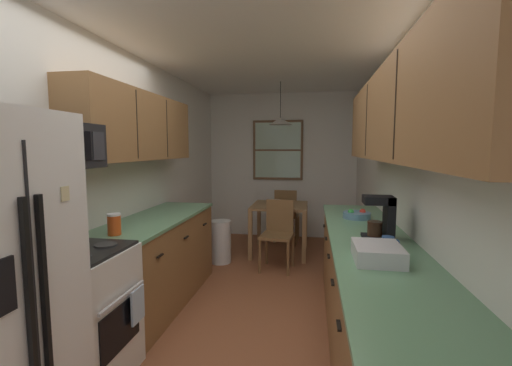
# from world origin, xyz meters

# --- Properties ---
(ground_plane) EXTENTS (12.00, 12.00, 0.00)m
(ground_plane) POSITION_xyz_m (0.00, 1.00, 0.00)
(ground_plane) COLOR brown
(wall_left) EXTENTS (0.10, 9.00, 2.55)m
(wall_left) POSITION_xyz_m (-1.35, 1.00, 1.27)
(wall_left) COLOR white
(wall_left) RESTS_ON ground
(wall_right) EXTENTS (0.10, 9.00, 2.55)m
(wall_right) POSITION_xyz_m (1.35, 1.00, 1.27)
(wall_right) COLOR white
(wall_right) RESTS_ON ground
(wall_back) EXTENTS (4.40, 0.10, 2.55)m
(wall_back) POSITION_xyz_m (0.00, 3.65, 1.27)
(wall_back) COLOR white
(wall_back) RESTS_ON ground
(ceiling_slab) EXTENTS (4.40, 9.00, 0.08)m
(ceiling_slab) POSITION_xyz_m (0.00, 1.00, 2.59)
(ceiling_slab) COLOR white
(stove_range) EXTENTS (0.66, 0.63, 1.10)m
(stove_range) POSITION_xyz_m (-0.99, -0.49, 0.47)
(stove_range) COLOR white
(stove_range) RESTS_ON ground
(microwave_over_range) EXTENTS (0.39, 0.62, 0.30)m
(microwave_over_range) POSITION_xyz_m (-1.11, -0.49, 1.60)
(microwave_over_range) COLOR black
(counter_left) EXTENTS (0.64, 1.80, 0.90)m
(counter_left) POSITION_xyz_m (-1.00, 0.73, 0.45)
(counter_left) COLOR olive
(counter_left) RESTS_ON ground
(upper_cabinets_left) EXTENTS (0.33, 1.88, 0.65)m
(upper_cabinets_left) POSITION_xyz_m (-1.14, 0.68, 1.79)
(upper_cabinets_left) COLOR olive
(counter_right) EXTENTS (0.64, 3.35, 0.90)m
(counter_right) POSITION_xyz_m (1.00, 0.08, 0.45)
(counter_right) COLOR olive
(counter_right) RESTS_ON ground
(upper_cabinets_right) EXTENTS (0.33, 3.03, 0.63)m
(upper_cabinets_right) POSITION_xyz_m (1.14, 0.03, 1.82)
(upper_cabinets_right) COLOR olive
(dining_table) EXTENTS (0.81, 0.84, 0.75)m
(dining_table) POSITION_xyz_m (0.07, 2.57, 0.62)
(dining_table) COLOR olive
(dining_table) RESTS_ON ground
(dining_chair_near) EXTENTS (0.44, 0.44, 0.90)m
(dining_chair_near) POSITION_xyz_m (0.11, 1.94, 0.50)
(dining_chair_near) COLOR brown
(dining_chair_near) RESTS_ON ground
(dining_chair_far) EXTENTS (0.42, 0.42, 0.90)m
(dining_chair_far) POSITION_xyz_m (0.12, 3.20, 0.50)
(dining_chair_far) COLOR brown
(dining_chair_far) RESTS_ON ground
(pendant_light) EXTENTS (0.34, 0.34, 0.62)m
(pendant_light) POSITION_xyz_m (0.07, 2.57, 1.98)
(pendant_light) COLOR black
(back_window) EXTENTS (0.88, 0.05, 1.05)m
(back_window) POSITION_xyz_m (-0.07, 3.58, 1.55)
(back_window) COLOR brown
(trash_bin) EXTENTS (0.29, 0.29, 0.59)m
(trash_bin) POSITION_xyz_m (-0.70, 2.03, 0.29)
(trash_bin) COLOR white
(trash_bin) RESTS_ON ground
(storage_canister) EXTENTS (0.10, 0.10, 0.17)m
(storage_canister) POSITION_xyz_m (-1.00, -0.01, 0.99)
(storage_canister) COLOR #D84C19
(storage_canister) RESTS_ON counter_left
(dish_towel) EXTENTS (0.02, 0.16, 0.24)m
(dish_towel) POSITION_xyz_m (-0.64, -0.33, 0.50)
(dish_towel) COLOR silver
(coffee_maker) EXTENTS (0.22, 0.18, 0.33)m
(coffee_maker) POSITION_xyz_m (1.07, 0.22, 1.07)
(coffee_maker) COLOR black
(coffee_maker) RESTS_ON counter_right
(mug_by_coffeemaker) EXTENTS (0.12, 0.08, 0.09)m
(mug_by_coffeemaker) POSITION_xyz_m (1.06, -0.06, 0.95)
(mug_by_coffeemaker) COLOR #335999
(mug_by_coffeemaker) RESTS_ON counter_right
(fruit_bowl) EXTENTS (0.27, 0.27, 0.09)m
(fruit_bowl) POSITION_xyz_m (0.98, 0.98, 0.94)
(fruit_bowl) COLOR #597F9E
(fruit_bowl) RESTS_ON counter_right
(dish_rack) EXTENTS (0.28, 0.34, 0.10)m
(dish_rack) POSITION_xyz_m (0.94, -0.31, 0.95)
(dish_rack) COLOR silver
(dish_rack) RESTS_ON counter_right
(table_serving_bowl) EXTENTS (0.20, 0.20, 0.06)m
(table_serving_bowl) POSITION_xyz_m (0.00, 2.60, 0.78)
(table_serving_bowl) COLOR silver
(table_serving_bowl) RESTS_ON dining_table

